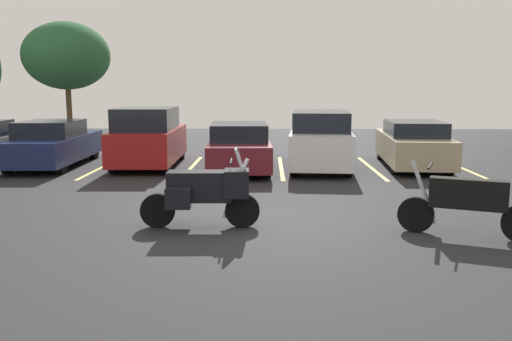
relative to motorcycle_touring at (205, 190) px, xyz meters
The scene contains 10 objects.
ground 1.25m from the motorcycle_touring, 26.71° to the left, with size 44.00×44.00×0.10m, color #262628.
motorcycle_touring is the anchor object (origin of this frame).
motorcycle_second 4.53m from the motorcycle_touring, ahead, with size 2.19×1.00×1.27m.
parking_stripes 7.40m from the motorcycle_touring, 99.95° to the left, with size 17.03×4.84×0.01m.
car_navy 9.37m from the motorcycle_touring, 127.44° to the left, with size 1.92×4.79×1.46m.
car_red 7.94m from the motorcycle_touring, 109.52° to the left, with size 1.92×4.34×1.87m.
car_maroon 6.89m from the motorcycle_touring, 87.90° to the left, with size 2.03×4.86×1.42m.
car_white 7.73m from the motorcycle_touring, 69.11° to the left, with size 2.15×4.83×1.78m.
car_tan 9.43m from the motorcycle_touring, 52.90° to the left, with size 2.13×4.90×1.46m.
tree_far_right 22.39m from the motorcycle_touring, 115.93° to the left, with size 4.59×4.59×5.90m.
Camera 1 is at (0.23, -10.08, 2.57)m, focal length 38.27 mm.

